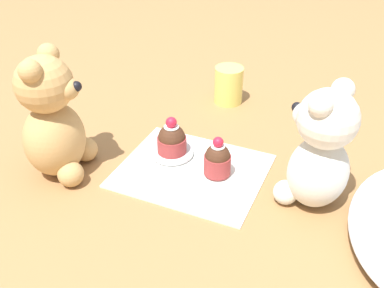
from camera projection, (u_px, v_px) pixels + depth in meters
ground_plane at (192, 171)px, 0.76m from camera, size 4.00×4.00×0.00m
knitted_placemat at (192, 170)px, 0.76m from camera, size 0.20×0.24×0.01m
teddy_bear_cream at (320, 150)px, 0.65m from camera, size 0.12×0.12×0.20m
teddy_bear_tan at (53, 121)px, 0.71m from camera, size 0.13×0.13×0.21m
cupcake_near_cream_bear at (217, 159)px, 0.74m from camera, size 0.04×0.04×0.07m
saucer_plate at (172, 152)px, 0.80m from camera, size 0.08×0.08×0.01m
cupcake_near_tan_bear at (172, 140)px, 0.78m from camera, size 0.05×0.05×0.07m
juice_glass at (229, 85)px, 0.95m from camera, size 0.06×0.06×0.08m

